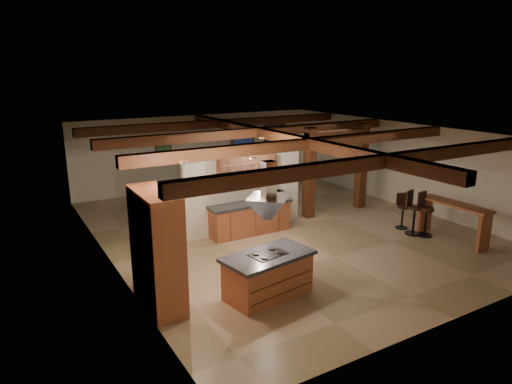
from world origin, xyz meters
TOP-DOWN VIEW (x-y plane):
  - ground at (0.00, 0.00)m, footprint 12.00×12.00m
  - room_walls at (0.00, 0.00)m, footprint 12.00×12.00m
  - ceiling_beams at (0.00, 0.00)m, footprint 10.00×12.00m
  - timber_posts at (2.50, 0.50)m, footprint 2.50×0.30m
  - partition_wall at (-1.00, 0.50)m, footprint 3.80×0.18m
  - pantry_cabinet at (-4.67, -2.60)m, footprint 0.67×1.60m
  - back_counter at (-1.00, 0.11)m, footprint 2.50×0.66m
  - upper_display_cabinet at (-1.00, 0.31)m, footprint 1.80×0.36m
  - range_hood at (-2.56, -3.37)m, footprint 1.10×1.10m
  - back_windows at (2.80, 5.93)m, footprint 2.70×0.07m
  - framed_art at (-1.50, 5.94)m, footprint 0.65×0.05m
  - recessed_cans at (-2.53, -1.93)m, footprint 3.16×2.46m
  - kitchen_island at (-2.56, -3.37)m, footprint 2.04×1.30m
  - dining_table at (-0.20, 2.38)m, footprint 1.88×1.28m
  - sofa at (2.00, 5.03)m, footprint 1.95×1.06m
  - microwave at (-0.10, 0.11)m, footprint 0.47×0.40m
  - bar_counter at (3.58, -3.23)m, footprint 0.54×2.08m
  - side_table at (4.09, 5.23)m, footprint 0.58×0.58m
  - table_lamp at (4.09, 5.23)m, footprint 0.31×0.31m
  - bar_stool_a at (3.22, -2.57)m, footprint 0.44×0.45m
  - bar_stool_b at (3.18, -1.79)m, footprint 0.40×0.41m
  - bar_stool_c at (3.02, -2.31)m, footprint 0.46×0.48m
  - dining_chairs at (-0.20, 2.38)m, footprint 1.69×1.69m

SIDE VIEW (x-z plane):
  - ground at x=0.00m, z-range 0.00..0.00m
  - sofa at x=2.00m, z-range 0.00..0.54m
  - side_table at x=4.09m, z-range 0.00..0.59m
  - dining_table at x=-0.20m, z-range 0.00..0.61m
  - back_counter at x=-1.00m, z-range 0.01..0.95m
  - kitchen_island at x=-2.56m, z-range 0.00..0.95m
  - bar_stool_b at x=3.18m, z-range 0.01..1.07m
  - dining_chairs at x=-0.20m, z-range 0.01..1.09m
  - bar_stool_a at x=3.22m, z-range 0.01..1.28m
  - bar_stool_c at x=3.02m, z-range 0.01..1.29m
  - bar_counter at x=3.58m, z-range 0.19..1.28m
  - table_lamp at x=4.09m, z-range 0.67..1.04m
  - microwave at x=-0.10m, z-range 0.94..1.16m
  - partition_wall at x=-1.00m, z-range 0.00..2.20m
  - pantry_cabinet at x=-4.67m, z-range 0.00..2.40m
  - back_windows at x=2.80m, z-range 0.65..2.35m
  - framed_art at x=-1.50m, z-range 1.27..2.12m
  - timber_posts at x=2.50m, z-range 0.31..3.21m
  - room_walls at x=0.00m, z-range -4.22..7.78m
  - range_hood at x=-2.56m, z-range 1.08..2.48m
  - upper_display_cabinet at x=-1.00m, z-range 1.37..2.33m
  - ceiling_beams at x=0.00m, z-range 2.62..2.90m
  - recessed_cans at x=-2.53m, z-range 2.85..2.89m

